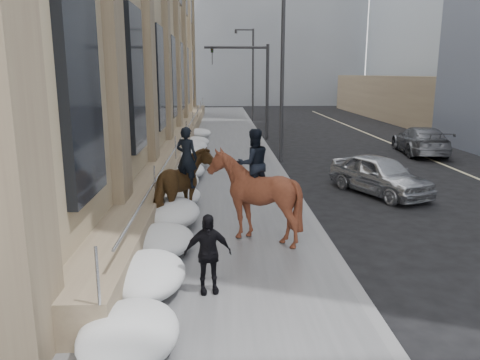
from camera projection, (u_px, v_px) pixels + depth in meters
The scene contains 15 objects.
ground at pixel (222, 296), 9.06m from camera, with size 140.00×140.00×0.00m, color black.
sidewalk at pixel (221, 179), 18.79m from camera, with size 5.00×80.00×0.12m, color #545356.
curb at pixel (286, 178), 18.89m from camera, with size 0.24×80.00×0.12m, color slate.
lane_line at pixel (476, 178), 19.22m from camera, with size 0.15×70.00×0.01m, color #BFB78C.
bg_building_mid at pixel (249, 1), 64.55m from camera, with size 30.00×12.00×28.00m, color slate.
bg_building_far at pixel (183, 37), 76.73m from camera, with size 24.00×12.00×20.00m, color gray.
streetlight_mid at pixel (279, 65), 21.79m from camera, with size 1.71×0.24×8.00m.
streetlight_far at pixel (251, 69), 41.27m from camera, with size 1.71×0.24×8.00m.
traffic_signal at pixel (253, 77), 29.68m from camera, with size 4.10×0.22×6.00m.
snow_bank at pixel (182, 180), 16.79m from camera, with size 1.70×18.10×0.76m.
mounted_horse_left at pixel (184, 184), 13.09m from camera, with size 1.91×2.58×2.66m.
mounted_horse_right at pixel (253, 193), 11.54m from camera, with size 2.35×2.50×2.78m.
pedestrian at pixel (208, 254), 8.80m from camera, with size 0.91×0.38×1.55m, color black.
car_silver at pixel (380, 175), 16.56m from camera, with size 1.66×4.11×1.40m, color #B2B4BA.
car_grey at pixel (420, 140), 24.83m from camera, with size 2.06×5.06×1.47m, color slate.
Camera 1 is at (-0.00, -8.34, 4.20)m, focal length 35.00 mm.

